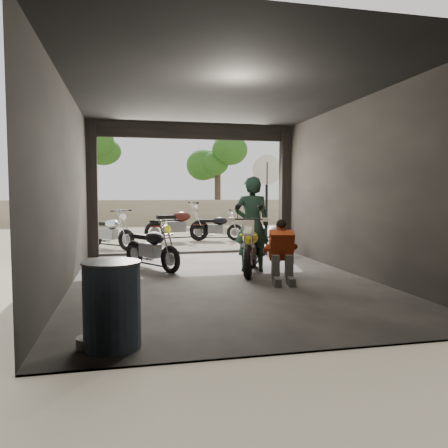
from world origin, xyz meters
name	(u,v)px	position (x,y,z in m)	size (l,w,h in m)	color
ground	(222,281)	(0.00, 0.00, 0.00)	(80.00, 80.00, 0.00)	#7A6D56
garage	(216,206)	(0.00, 0.55, 1.28)	(7.00, 7.13, 3.20)	#2D2B28
boundary_wall	(161,212)	(0.00, 14.00, 0.60)	(18.00, 0.30, 1.20)	gray
tree_left	(93,136)	(-3.00, 12.50, 3.99)	(2.20, 2.20, 5.60)	#382B1E
tree_right	(218,152)	(2.80, 14.00, 3.56)	(2.20, 2.20, 5.00)	#382B1E
main_bike	(251,245)	(0.68, 0.60, 0.55)	(0.67, 1.64, 1.09)	beige
left_bike	(151,244)	(-1.13, 1.39, 0.51)	(0.62, 1.50, 1.02)	black
outside_bike_a	(110,229)	(-2.07, 4.95, 0.54)	(0.66, 1.60, 1.08)	black
outside_bike_b	(177,222)	(-0.07, 6.31, 0.62)	(0.76, 1.84, 1.25)	#441510
outside_bike_c	(217,225)	(1.19, 6.34, 0.50)	(0.61, 1.49, 1.01)	black
rider	(252,225)	(0.73, 0.73, 0.92)	(0.67, 0.44, 1.83)	black
mechanic	(282,253)	(0.92, -0.47, 0.52)	(0.53, 0.71, 1.03)	#C14219
stool	(275,239)	(1.83, 2.55, 0.43)	(0.36, 0.36, 0.50)	black
helmet	(273,231)	(1.78, 2.56, 0.62)	(0.26, 0.27, 0.24)	silver
oil_drum	(112,306)	(-1.74, -3.00, 0.43)	(0.55, 0.55, 0.85)	#3B4D64
sign_post	(267,183)	(2.46, 5.11, 1.82)	(0.89, 0.08, 2.66)	black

